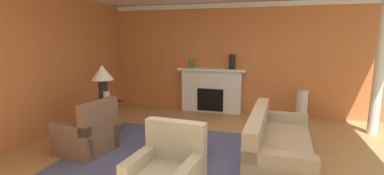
{
  "coord_description": "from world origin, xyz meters",
  "views": [
    {
      "loc": [
        0.96,
        -4.1,
        1.99
      ],
      "look_at": [
        -0.56,
        1.1,
        1.0
      ],
      "focal_mm": 25.61,
      "sensor_mm": 36.0,
      "label": 1
    }
  ],
  "objects_px": {
    "vase_tall_corner": "(302,106)",
    "vase_mantel_left": "(191,64)",
    "fireplace": "(211,91)",
    "coffee_table": "(177,135)",
    "vase_on_side_table": "(107,98)",
    "side_table": "(105,116)",
    "armchair_near_window": "(88,135)",
    "vase_mantel_right": "(232,62)",
    "table_lamp": "(102,76)",
    "sofa": "(277,148)"
  },
  "relations": [
    {
      "from": "armchair_near_window",
      "to": "table_lamp",
      "type": "height_order",
      "value": "table_lamp"
    },
    {
      "from": "table_lamp",
      "to": "vase_on_side_table",
      "type": "bearing_deg",
      "value": -38.66
    },
    {
      "from": "fireplace",
      "to": "vase_mantel_left",
      "type": "height_order",
      "value": "vase_mantel_left"
    },
    {
      "from": "sofa",
      "to": "vase_on_side_table",
      "type": "height_order",
      "value": "vase_on_side_table"
    },
    {
      "from": "vase_mantel_right",
      "to": "fireplace",
      "type": "bearing_deg",
      "value": 174.86
    },
    {
      "from": "sofa",
      "to": "vase_tall_corner",
      "type": "bearing_deg",
      "value": 76.95
    },
    {
      "from": "armchair_near_window",
      "to": "side_table",
      "type": "height_order",
      "value": "armchair_near_window"
    },
    {
      "from": "armchair_near_window",
      "to": "table_lamp",
      "type": "relative_size",
      "value": 1.27
    },
    {
      "from": "vase_tall_corner",
      "to": "vase_mantel_left",
      "type": "distance_m",
      "value": 2.97
    },
    {
      "from": "vase_on_side_table",
      "to": "vase_mantel_right",
      "type": "relative_size",
      "value": 0.62
    },
    {
      "from": "vase_on_side_table",
      "to": "vase_mantel_right",
      "type": "height_order",
      "value": "vase_mantel_right"
    },
    {
      "from": "armchair_near_window",
      "to": "vase_on_side_table",
      "type": "bearing_deg",
      "value": 96.39
    },
    {
      "from": "fireplace",
      "to": "side_table",
      "type": "xyz_separation_m",
      "value": [
        -1.73,
        -2.37,
        -0.16
      ]
    },
    {
      "from": "vase_tall_corner",
      "to": "vase_mantel_left",
      "type": "height_order",
      "value": "vase_mantel_left"
    },
    {
      "from": "coffee_table",
      "to": "table_lamp",
      "type": "bearing_deg",
      "value": 164.21
    },
    {
      "from": "armchair_near_window",
      "to": "table_lamp",
      "type": "xyz_separation_m",
      "value": [
        -0.23,
        0.87,
        0.92
      ]
    },
    {
      "from": "fireplace",
      "to": "vase_mantel_right",
      "type": "xyz_separation_m",
      "value": [
        0.55,
        -0.05,
        0.81
      ]
    },
    {
      "from": "vase_tall_corner",
      "to": "sofa",
      "type": "bearing_deg",
      "value": -103.05
    },
    {
      "from": "vase_on_side_table",
      "to": "vase_tall_corner",
      "type": "height_order",
      "value": "vase_on_side_table"
    },
    {
      "from": "sofa",
      "to": "vase_mantel_left",
      "type": "xyz_separation_m",
      "value": [
        -2.22,
        2.82,
        1.0
      ]
    },
    {
      "from": "vase_on_side_table",
      "to": "vase_mantel_left",
      "type": "xyz_separation_m",
      "value": [
        1.03,
        2.44,
        0.48
      ]
    },
    {
      "from": "fireplace",
      "to": "vase_on_side_table",
      "type": "distance_m",
      "value": 2.96
    },
    {
      "from": "vase_on_side_table",
      "to": "vase_mantel_right",
      "type": "bearing_deg",
      "value": 48.85
    },
    {
      "from": "vase_on_side_table",
      "to": "vase_mantel_left",
      "type": "bearing_deg",
      "value": 67.09
    },
    {
      "from": "coffee_table",
      "to": "vase_on_side_table",
      "type": "xyz_separation_m",
      "value": [
        -1.61,
        0.38,
        0.48
      ]
    },
    {
      "from": "vase_tall_corner",
      "to": "vase_mantel_right",
      "type": "bearing_deg",
      "value": 171.7
    },
    {
      "from": "coffee_table",
      "to": "vase_mantel_left",
      "type": "distance_m",
      "value": 3.03
    },
    {
      "from": "coffee_table",
      "to": "vase_tall_corner",
      "type": "xyz_separation_m",
      "value": [
        2.23,
        2.57,
        0.05
      ]
    },
    {
      "from": "vase_tall_corner",
      "to": "coffee_table",
      "type": "bearing_deg",
      "value": -131.02
    },
    {
      "from": "fireplace",
      "to": "coffee_table",
      "type": "bearing_deg",
      "value": -89.37
    },
    {
      "from": "armchair_near_window",
      "to": "coffee_table",
      "type": "distance_m",
      "value": 1.57
    },
    {
      "from": "vase_mantel_left",
      "to": "vase_tall_corner",
      "type": "bearing_deg",
      "value": -5.08
    },
    {
      "from": "sofa",
      "to": "vase_on_side_table",
      "type": "distance_m",
      "value": 3.31
    },
    {
      "from": "vase_tall_corner",
      "to": "vase_mantel_left",
      "type": "relative_size",
      "value": 3.19
    },
    {
      "from": "armchair_near_window",
      "to": "side_table",
      "type": "distance_m",
      "value": 0.9
    },
    {
      "from": "sofa",
      "to": "vase_tall_corner",
      "type": "relative_size",
      "value": 2.8
    },
    {
      "from": "fireplace",
      "to": "coffee_table",
      "type": "distance_m",
      "value": 2.88
    },
    {
      "from": "side_table",
      "to": "vase_on_side_table",
      "type": "bearing_deg",
      "value": -38.66
    },
    {
      "from": "coffee_table",
      "to": "table_lamp",
      "type": "xyz_separation_m",
      "value": [
        -1.76,
        0.5,
        0.89
      ]
    },
    {
      "from": "sofa",
      "to": "coffee_table",
      "type": "bearing_deg",
      "value": -179.98
    },
    {
      "from": "armchair_near_window",
      "to": "table_lamp",
      "type": "distance_m",
      "value": 1.29
    },
    {
      "from": "armchair_near_window",
      "to": "vase_mantel_left",
      "type": "relative_size",
      "value": 3.96
    },
    {
      "from": "coffee_table",
      "to": "vase_on_side_table",
      "type": "height_order",
      "value": "vase_on_side_table"
    },
    {
      "from": "sofa",
      "to": "vase_mantel_right",
      "type": "bearing_deg",
      "value": 111.68
    },
    {
      "from": "vase_mantel_left",
      "to": "side_table",
      "type": "bearing_deg",
      "value": -116.99
    },
    {
      "from": "vase_mantel_right",
      "to": "vase_on_side_table",
      "type": "bearing_deg",
      "value": -131.15
    },
    {
      "from": "vase_mantel_left",
      "to": "coffee_table",
      "type": "bearing_deg",
      "value": -78.34
    },
    {
      "from": "armchair_near_window",
      "to": "coffee_table",
      "type": "relative_size",
      "value": 0.95
    },
    {
      "from": "fireplace",
      "to": "armchair_near_window",
      "type": "bearing_deg",
      "value": -114.82
    },
    {
      "from": "fireplace",
      "to": "vase_tall_corner",
      "type": "xyz_separation_m",
      "value": [
        2.26,
        -0.3,
        -0.18
      ]
    }
  ]
}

